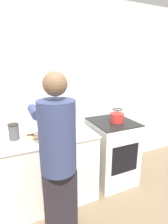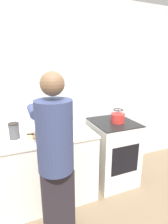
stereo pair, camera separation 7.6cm
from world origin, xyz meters
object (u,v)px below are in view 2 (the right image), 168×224
kettle (118,117)px  canister_jar (14,131)px  bowl_prep (64,128)px  knife (36,134)px  oven (112,151)px  cutting_board (40,134)px  person (56,156)px

kettle → canister_jar: bearing=177.8°
kettle → bowl_prep: (-0.74, 0.09, -0.09)m
knife → oven: bearing=15.7°
oven → cutting_board: oven is taller
kettle → canister_jar: (-1.34, 0.05, -0.02)m
cutting_board → oven: bearing=0.3°
cutting_board → canister_jar: size_ratio=1.54×
kettle → cutting_board: bearing=177.9°
knife → canister_jar: (-0.23, 0.01, 0.07)m
oven → bowl_prep: 0.84m
oven → knife: (-1.07, -0.00, 0.45)m
person → knife: bearing=100.2°
person → knife: size_ratio=7.39×
oven → bowl_prep: bearing=176.4°
kettle → person: bearing=-152.2°
knife → bowl_prep: 0.36m
oven → canister_jar: 1.40m
oven → cutting_board: (-1.02, -0.01, 0.44)m
person → bowl_prep: size_ratio=13.63×
oven → cutting_board: 1.11m
cutting_board → bowl_prep: (0.31, 0.05, 0.02)m
cutting_board → person: bearing=-84.3°
kettle → oven: bearing=129.4°
person → bowl_prep: 0.67m
person → oven: bearing=30.7°
kettle → canister_jar: size_ratio=1.02×
cutting_board → knife: (-0.05, 0.01, 0.01)m
knife → canister_jar: 0.24m
cutting_board → bowl_prep: size_ratio=2.32×
person → cutting_board: bearing=95.7°
oven → kettle: size_ratio=4.94×
knife → bowl_prep: bowl_prep is taller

